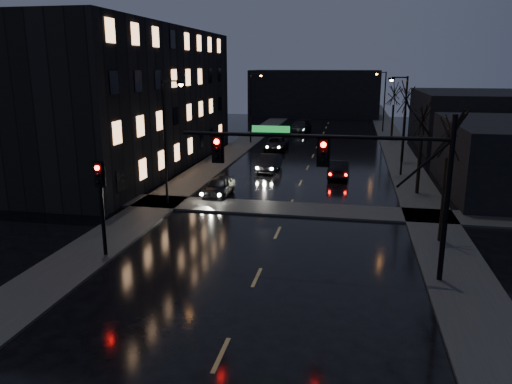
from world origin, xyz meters
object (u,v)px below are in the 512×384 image
at_px(lead_car, 339,169).
at_px(oncoming_car_c, 276,144).
at_px(oncoming_car_b, 269,163).
at_px(oncoming_car_d, 300,127).
at_px(oncoming_car_a, 219,186).

bearing_deg(lead_car, oncoming_car_c, -59.03).
relative_size(oncoming_car_b, oncoming_car_d, 0.78).
relative_size(oncoming_car_b, lead_car, 0.97).
bearing_deg(oncoming_car_c, oncoming_car_d, 85.72).
height_order(oncoming_car_c, oncoming_car_d, oncoming_car_d).
bearing_deg(oncoming_car_c, oncoming_car_a, -93.19).
bearing_deg(lead_car, oncoming_car_a, 44.60).
bearing_deg(lead_car, oncoming_car_b, -12.77).
height_order(oncoming_car_b, oncoming_car_c, oncoming_car_b).
relative_size(oncoming_car_a, oncoming_car_b, 0.92).
xyz_separation_m(oncoming_car_c, lead_car, (7.00, -12.35, 0.06)).
distance_m(oncoming_car_c, lead_car, 14.20).
bearing_deg(oncoming_car_b, oncoming_car_d, 93.28).
bearing_deg(oncoming_car_a, oncoming_car_d, 86.66).
bearing_deg(oncoming_car_d, oncoming_car_c, -86.12).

